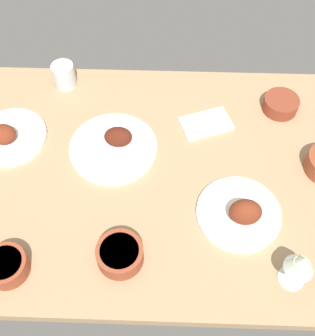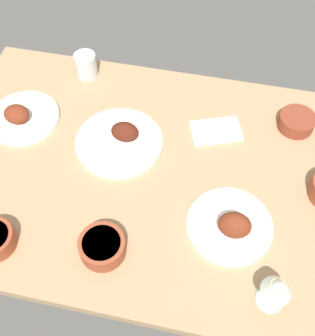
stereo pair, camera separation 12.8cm
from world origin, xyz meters
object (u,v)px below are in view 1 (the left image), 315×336
object	(u,v)px
plate_center_main	(241,213)
plate_far_side	(8,136)
bowl_pasta	(281,104)
folded_napkin	(206,124)
bowl_onions	(6,266)
wine_glass	(301,265)
bowl_cream	(120,254)
water_tumbler	(64,75)
plate_near_viewer	(114,146)

from	to	relation	value
plate_center_main	plate_far_side	bearing A→B (deg)	-19.60
plate_far_side	bowl_pasta	bearing A→B (deg)	-169.69
plate_center_main	folded_napkin	xyz separation A→B (cm)	(8.65, -34.39, -1.80)
plate_center_main	bowl_onions	size ratio (longest dim) A/B	2.12
plate_center_main	bowl_onions	world-z (taller)	plate_center_main
plate_far_side	bowl_onions	distance (cm)	45.09
wine_glass	folded_napkin	distance (cm)	57.00
bowl_pasta	plate_far_side	bearing A→B (deg)	10.31
bowl_pasta	bowl_cream	xyz separation A→B (cm)	(50.15, 56.11, 0.41)
plate_center_main	bowl_pasta	world-z (taller)	plate_center_main
bowl_onions	water_tumbler	bearing A→B (deg)	-93.62
plate_far_side	water_tumbler	world-z (taller)	water_tumbler
bowl_onions	folded_napkin	xyz separation A→B (cm)	(-54.18, -52.33, -2.33)
plate_far_side	bowl_pasta	distance (cm)	91.31
folded_napkin	bowl_cream	bearing A→B (deg)	62.92
bowl_cream	wine_glass	distance (cm)	46.03
plate_far_side	folded_napkin	distance (cm)	64.88
bowl_onions	bowl_pasta	bearing A→B (deg)	-142.90
bowl_onions	plate_far_side	bearing A→B (deg)	-77.00
bowl_pasta	plate_near_viewer	bearing A→B (deg)	18.92
plate_far_side	bowl_pasta	size ratio (longest dim) A/B	2.00
bowl_onions	wine_glass	distance (cm)	75.19
wine_glass	bowl_onions	bearing A→B (deg)	0.03
plate_far_side	water_tumbler	bearing A→B (deg)	-119.40
plate_near_viewer	folded_napkin	bearing A→B (deg)	-159.69
plate_near_viewer	bowl_cream	distance (cm)	37.58
plate_center_main	water_tumbler	xyz separation A→B (cm)	(58.41, -51.80, 2.00)
wine_glass	water_tumbler	world-z (taller)	wine_glass
bowl_pasta	folded_napkin	world-z (taller)	bowl_pasta
bowl_onions	bowl_cream	xyz separation A→B (cm)	(-29.54, -4.15, 0.10)
plate_near_viewer	bowl_cream	size ratio (longest dim) A/B	2.22
water_tumbler	wine_glass	bearing A→B (deg)	135.31
bowl_onions	folded_napkin	bearing A→B (deg)	-136.00
folded_napkin	bowl_onions	bearing A→B (deg)	44.00
bowl_pasta	folded_napkin	size ratio (longest dim) A/B	0.72
bowl_cream	folded_napkin	size ratio (longest dim) A/B	0.77
plate_near_viewer	bowl_onions	xyz separation A→B (cm)	(24.57, 41.37, 1.32)
plate_center_main	water_tumbler	world-z (taller)	plate_center_main
plate_far_side	folded_napkin	bearing A→B (deg)	-172.55
plate_near_viewer	wine_glass	distance (cm)	65.63
folded_napkin	water_tumbler	bearing A→B (deg)	-19.28
plate_center_main	bowl_pasta	bearing A→B (deg)	-111.73
plate_center_main	bowl_onions	bearing A→B (deg)	15.93
bowl_pasta	water_tumbler	world-z (taller)	water_tumbler
bowl_pasta	bowl_onions	bearing A→B (deg)	37.10
bowl_pasta	wine_glass	distance (cm)	60.86
bowl_cream	bowl_pasta	bearing A→B (deg)	-131.79
bowl_onions	bowl_cream	bearing A→B (deg)	-172.00
plate_far_side	folded_napkin	world-z (taller)	plate_far_side
plate_center_main	bowl_onions	distance (cm)	65.34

